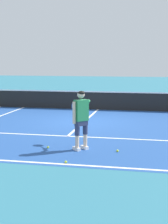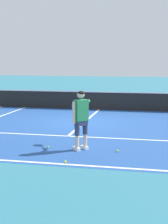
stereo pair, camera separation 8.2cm
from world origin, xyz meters
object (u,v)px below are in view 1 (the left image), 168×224
Objects in this scene: tennis_ball_by_baseline at (48,147)px; tennis_ball_mid_court at (117,151)px; tennis_player at (81,116)px; tennis_ball_near_feet at (66,162)px.

tennis_ball_mid_court is at bearing 0.33° from tennis_ball_by_baseline.
tennis_ball_by_baseline is (-0.98, -0.05, -0.96)m from tennis_player.
tennis_player is 1.37m from tennis_ball_by_baseline.
tennis_player reaches higher than tennis_ball_by_baseline.
tennis_player is 1.43m from tennis_ball_mid_court.
tennis_player is 25.95× the size of tennis_ball_by_baseline.
tennis_ball_mid_court is (2.05, 0.01, 0.00)m from tennis_ball_by_baseline.
tennis_player reaches higher than tennis_ball_mid_court.
tennis_player is at bearing 2.90° from tennis_ball_by_baseline.
tennis_ball_near_feet and tennis_ball_by_baseline have the same top height.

